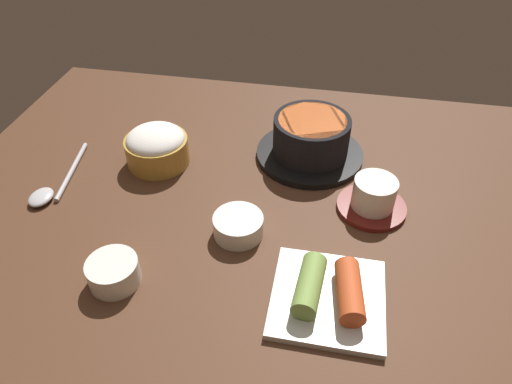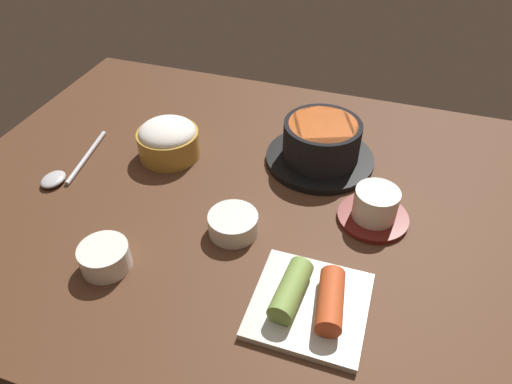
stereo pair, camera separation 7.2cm
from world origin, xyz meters
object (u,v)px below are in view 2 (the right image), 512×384
at_px(tea_cup_with_saucer, 375,207).
at_px(spoon, 64,172).
at_px(side_bowl_near, 105,257).
at_px(rice_bowl, 168,139).
at_px(kimchi_plate, 310,300).
at_px(stone_pot, 321,144).
at_px(banchan_cup_center, 233,223).

distance_m(tea_cup_with_saucer, spoon, 0.52).
relative_size(tea_cup_with_saucer, side_bowl_near, 1.58).
xyz_separation_m(rice_bowl, spoon, (-0.15, -0.11, -0.03)).
distance_m(rice_bowl, kimchi_plate, 0.40).
relative_size(stone_pot, kimchi_plate, 1.32).
bearing_deg(kimchi_plate, side_bowl_near, -175.75).
bearing_deg(rice_bowl, side_bowl_near, -82.69).
relative_size(side_bowl_near, spoon, 0.39).
distance_m(banchan_cup_center, spoon, 0.32).
bearing_deg(banchan_cup_center, stone_pot, 68.42).
relative_size(banchan_cup_center, spoon, 0.42).
bearing_deg(stone_pot, tea_cup_with_saucer, -47.57).
bearing_deg(tea_cup_with_saucer, banchan_cup_center, -154.60).
distance_m(stone_pot, kimchi_plate, 0.31).
bearing_deg(kimchi_plate, rice_bowl, 142.41).
bearing_deg(banchan_cup_center, spoon, 173.50).
distance_m(kimchi_plate, spoon, 0.48).
height_order(stone_pot, rice_bowl, stone_pot).
bearing_deg(rice_bowl, spoon, -143.17).
bearing_deg(tea_cup_with_saucer, stone_pot, 132.43).
height_order(rice_bowl, banchan_cup_center, rice_bowl).
bearing_deg(tea_cup_with_saucer, side_bowl_near, -148.03).
xyz_separation_m(tea_cup_with_saucer, kimchi_plate, (-0.05, -0.19, -0.01)).
bearing_deg(stone_pot, banchan_cup_center, -111.58).
xyz_separation_m(banchan_cup_center, kimchi_plate, (0.14, -0.10, -0.00)).
bearing_deg(stone_pot, rice_bowl, -165.74).
xyz_separation_m(kimchi_plate, spoon, (-0.46, 0.13, -0.01)).
distance_m(side_bowl_near, spoon, 0.24).
height_order(side_bowl_near, spoon, side_bowl_near).
xyz_separation_m(stone_pot, side_bowl_near, (-0.23, -0.33, -0.02)).
xyz_separation_m(stone_pot, banchan_cup_center, (-0.08, -0.21, -0.02)).
relative_size(rice_bowl, kimchi_plate, 0.76).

